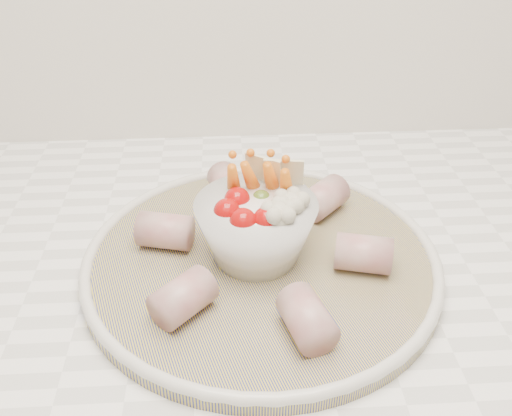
{
  "coord_description": "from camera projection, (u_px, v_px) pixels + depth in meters",
  "views": [
    {
      "loc": [
        0.14,
        0.98,
        1.3
      ],
      "look_at": [
        0.17,
        1.44,
        0.99
      ],
      "focal_mm": 40.0,
      "sensor_mm": 36.0,
      "label": 1
    }
  ],
  "objects": [
    {
      "name": "cured_meat_rolls",
      "position": [
        262.0,
        242.0,
        0.58
      ],
      "size": [
        0.26,
        0.29,
        0.04
      ],
      "color": "#A24A4E",
      "rests_on": "serving_platter"
    },
    {
      "name": "serving_platter",
      "position": [
        261.0,
        259.0,
        0.59
      ],
      "size": [
        0.46,
        0.46,
        0.02
      ],
      "color": "navy",
      "rests_on": "kitchen_counter"
    },
    {
      "name": "veggie_bowl",
      "position": [
        257.0,
        225.0,
        0.57
      ],
      "size": [
        0.12,
        0.12,
        0.1
      ],
      "color": "white",
      "rests_on": "serving_platter"
    }
  ]
}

